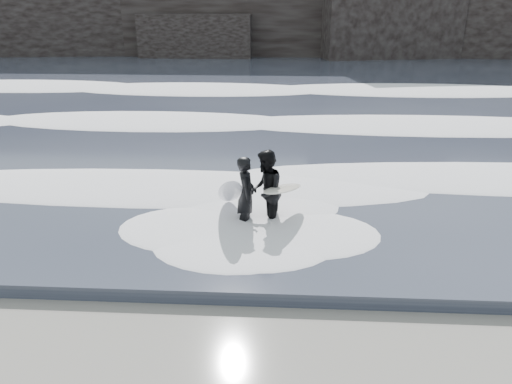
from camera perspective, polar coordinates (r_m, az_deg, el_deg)
sea at (r=34.25m, az=3.21°, el=12.58°), size 90.00×52.00×0.30m
headland at (r=50.85m, az=3.45°, el=20.93°), size 70.00×9.00×10.00m
foam_near at (r=14.72m, az=2.79°, el=1.57°), size 60.00×3.20×0.20m
foam_mid at (r=21.43m, az=3.03°, el=7.97°), size 60.00×4.00×0.24m
foam_far at (r=30.25m, az=3.18°, el=11.98°), size 60.00×4.80×0.30m
surfer_left at (r=12.03m, az=-1.49°, el=-0.23°), size 1.10×1.96×1.89m
surfer_right at (r=12.04m, az=1.24°, el=0.12°), size 1.45×1.98×2.03m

